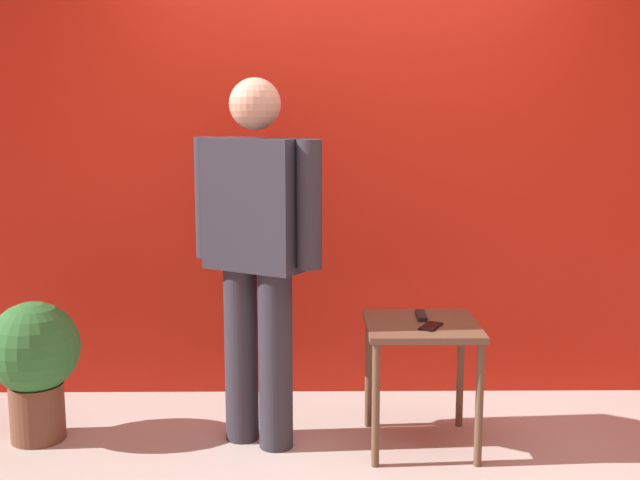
{
  "coord_description": "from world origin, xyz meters",
  "views": [
    {
      "loc": [
        -0.21,
        -3.2,
        1.6
      ],
      "look_at": [
        -0.17,
        0.55,
        0.98
      ],
      "focal_mm": 45.03,
      "sensor_mm": 36.0,
      "label": 1
    }
  ],
  "objects_px": {
    "standing_person": "(257,244)",
    "side_table": "(422,342)",
    "potted_plant": "(34,359)",
    "cell_phone": "(431,326)",
    "tv_remote": "(421,316)"
  },
  "relations": [
    {
      "from": "standing_person",
      "to": "side_table",
      "type": "distance_m",
      "value": 0.9
    },
    {
      "from": "standing_person",
      "to": "potted_plant",
      "type": "xyz_separation_m",
      "value": [
        -1.08,
        0.05,
        -0.57
      ]
    },
    {
      "from": "side_table",
      "to": "cell_phone",
      "type": "relative_size",
      "value": 4.21
    },
    {
      "from": "potted_plant",
      "to": "side_table",
      "type": "bearing_deg",
      "value": -2.61
    },
    {
      "from": "standing_person",
      "to": "tv_remote",
      "type": "relative_size",
      "value": 10.23
    },
    {
      "from": "cell_phone",
      "to": "standing_person",
      "type": "bearing_deg",
      "value": -159.62
    },
    {
      "from": "standing_person",
      "to": "side_table",
      "type": "relative_size",
      "value": 2.87
    },
    {
      "from": "side_table",
      "to": "tv_remote",
      "type": "relative_size",
      "value": 3.57
    },
    {
      "from": "tv_remote",
      "to": "standing_person",
      "type": "bearing_deg",
      "value": -174.1
    },
    {
      "from": "cell_phone",
      "to": "potted_plant",
      "type": "distance_m",
      "value": 1.9
    },
    {
      "from": "side_table",
      "to": "potted_plant",
      "type": "relative_size",
      "value": 0.88
    },
    {
      "from": "standing_person",
      "to": "cell_phone",
      "type": "xyz_separation_m",
      "value": [
        0.8,
        -0.12,
        -0.36
      ]
    },
    {
      "from": "standing_person",
      "to": "cell_phone",
      "type": "height_order",
      "value": "standing_person"
    },
    {
      "from": "tv_remote",
      "to": "cell_phone",
      "type": "bearing_deg",
      "value": -81.23
    },
    {
      "from": "potted_plant",
      "to": "cell_phone",
      "type": "bearing_deg",
      "value": -5.05
    }
  ]
}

